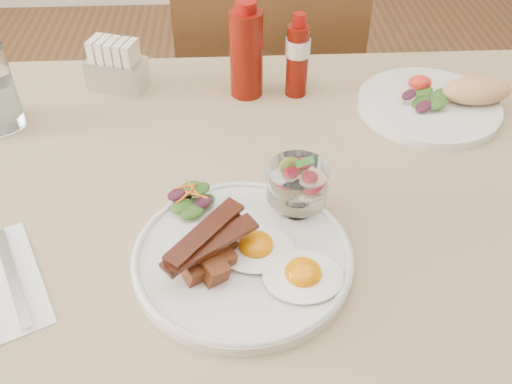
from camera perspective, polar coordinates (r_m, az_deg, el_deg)
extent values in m
cylinder|color=brown|center=(1.44, -22.37, -3.71)|extent=(0.06, 0.06, 0.71)
cube|color=brown|center=(0.83, 4.19, -2.12)|extent=(1.30, 0.85, 0.04)
cube|color=tan|center=(0.82, 4.26, -1.05)|extent=(1.33, 0.88, 0.00)
cylinder|color=brown|center=(1.59, -5.33, -1.54)|extent=(0.04, 0.04, 0.45)
cylinder|color=brown|center=(1.61, 7.55, -1.09)|extent=(0.04, 0.04, 0.45)
cylinder|color=brown|center=(1.87, -5.12, 5.94)|extent=(0.04, 0.04, 0.45)
cylinder|color=brown|center=(1.89, 5.91, 6.25)|extent=(0.04, 0.04, 0.45)
cube|color=brown|center=(1.59, 0.83, 9.49)|extent=(0.42, 0.42, 0.03)
cube|color=brown|center=(1.30, 1.50, 13.70)|extent=(0.42, 0.03, 0.46)
cylinder|color=silver|center=(0.73, -1.34, -6.60)|extent=(0.28, 0.28, 0.02)
ellipsoid|color=white|center=(0.69, 4.72, -8.35)|extent=(0.11, 0.10, 0.01)
ellipsoid|color=orange|center=(0.69, 4.75, -8.02)|extent=(0.05, 0.05, 0.03)
ellipsoid|color=white|center=(0.72, 0.00, -5.63)|extent=(0.11, 0.10, 0.01)
ellipsoid|color=orange|center=(0.72, 0.00, -5.30)|extent=(0.05, 0.05, 0.03)
cube|color=brown|center=(0.71, -5.60, -6.27)|extent=(0.03, 0.03, 0.02)
cube|color=brown|center=(0.70, -3.50, -6.66)|extent=(0.03, 0.03, 0.03)
cube|color=brown|center=(0.69, -6.14, -8.01)|extent=(0.03, 0.03, 0.02)
cube|color=brown|center=(0.72, -3.32, -5.28)|extent=(0.03, 0.03, 0.02)
cube|color=brown|center=(0.69, -4.16, -7.87)|extent=(0.03, 0.03, 0.03)
cube|color=brown|center=(0.71, -6.99, -6.37)|extent=(0.03, 0.03, 0.02)
cube|color=brown|center=(0.69, -4.28, -5.18)|extent=(0.03, 0.03, 0.02)
cube|color=brown|center=(0.69, -5.29, -5.97)|extent=(0.03, 0.03, 0.02)
cube|color=#46180B|center=(0.69, -5.14, -5.12)|extent=(0.11, 0.10, 0.01)
cube|color=#46180B|center=(0.68, -4.41, -5.11)|extent=(0.11, 0.09, 0.01)
cube|color=#46180B|center=(0.68, -5.15, -4.00)|extent=(0.10, 0.11, 0.01)
ellipsoid|color=#1B4713|center=(0.78, -6.52, -1.49)|extent=(0.04, 0.03, 0.01)
ellipsoid|color=#1B4713|center=(0.78, -5.25, -0.97)|extent=(0.04, 0.03, 0.01)
ellipsoid|color=#34101D|center=(0.79, -7.41, -0.63)|extent=(0.03, 0.02, 0.01)
ellipsoid|color=#1B4713|center=(0.77, -6.41, -1.95)|extent=(0.04, 0.03, 0.01)
ellipsoid|color=#1B4713|center=(0.77, -7.39, -1.42)|extent=(0.03, 0.03, 0.01)
ellipsoid|color=#34101D|center=(0.77, -5.33, -1.04)|extent=(0.03, 0.02, 0.01)
ellipsoid|color=#1B4713|center=(0.78, -6.61, 0.37)|extent=(0.04, 0.03, 0.01)
ellipsoid|color=#1B4713|center=(0.78, -5.64, 0.29)|extent=(0.03, 0.02, 0.01)
ellipsoid|color=#34101D|center=(0.77, -7.98, -0.26)|extent=(0.03, 0.02, 0.01)
cylinder|color=orange|center=(0.77, -6.23, 0.20)|extent=(0.02, 0.03, 0.01)
cylinder|color=orange|center=(0.77, -7.07, 0.53)|extent=(0.03, 0.01, 0.01)
cylinder|color=orange|center=(0.76, -5.96, -0.27)|extent=(0.03, 0.02, 0.01)
cylinder|color=orange|center=(0.76, -7.08, -0.37)|extent=(0.02, 0.03, 0.01)
cylinder|color=white|center=(0.78, 4.07, -1.44)|extent=(0.05, 0.05, 0.01)
cylinder|color=white|center=(0.77, 4.10, -0.82)|extent=(0.02, 0.02, 0.02)
cylinder|color=white|center=(0.75, 4.21, 0.90)|extent=(0.08, 0.08, 0.05)
cylinder|color=beige|center=(0.76, 3.31, 0.74)|extent=(0.02, 0.02, 0.01)
cylinder|color=beige|center=(0.75, 5.21, 0.27)|extent=(0.02, 0.02, 0.01)
cylinder|color=beige|center=(0.76, 4.32, 1.52)|extent=(0.02, 0.02, 0.01)
cylinder|color=#81AD35|center=(0.75, 3.52, 2.24)|extent=(0.03, 0.03, 0.01)
cone|color=red|center=(0.73, 5.18, 1.42)|extent=(0.02, 0.02, 0.02)
cone|color=red|center=(0.73, 3.27, 1.97)|extent=(0.02, 0.02, 0.02)
cone|color=red|center=(0.75, 4.57, 2.99)|extent=(0.02, 0.02, 0.02)
ellipsoid|color=#358D32|center=(0.73, 4.64, 2.93)|extent=(0.02, 0.01, 0.00)
ellipsoid|color=#358D32|center=(0.73, 5.23, 3.12)|extent=(0.02, 0.01, 0.00)
cylinder|color=silver|center=(1.05, 16.86, 8.25)|extent=(0.25, 0.25, 0.02)
ellipsoid|color=#1B4713|center=(1.03, 16.20, 8.60)|extent=(0.05, 0.04, 0.01)
ellipsoid|color=#1B4713|center=(1.05, 16.45, 9.57)|extent=(0.04, 0.04, 0.01)
ellipsoid|color=#34101D|center=(1.01, 16.45, 8.24)|extent=(0.04, 0.03, 0.01)
ellipsoid|color=#1B4713|center=(1.02, 17.74, 8.49)|extent=(0.04, 0.04, 0.01)
ellipsoid|color=#1B4713|center=(1.04, 17.93, 9.31)|extent=(0.04, 0.03, 0.01)
ellipsoid|color=#34101D|center=(1.02, 15.05, 9.38)|extent=(0.03, 0.03, 0.01)
ellipsoid|color=red|center=(1.07, 16.03, 10.27)|extent=(0.04, 0.03, 0.02)
ellipsoid|color=tan|center=(1.06, 21.24, 9.55)|extent=(0.13, 0.10, 0.05)
cylinder|color=#600D05|center=(1.02, -0.97, 13.59)|extent=(0.07, 0.07, 0.15)
cylinder|color=maroon|center=(0.98, -1.03, 18.07)|extent=(0.04, 0.04, 0.02)
cylinder|color=#600D05|center=(1.02, 4.14, 12.92)|extent=(0.05, 0.05, 0.13)
cylinder|color=beige|center=(1.01, 4.21, 14.26)|extent=(0.06, 0.06, 0.03)
cylinder|color=maroon|center=(0.99, 4.35, 16.75)|extent=(0.03, 0.03, 0.02)
cube|color=silver|center=(1.09, -13.69, 11.42)|extent=(0.11, 0.09, 0.06)
cube|color=beige|center=(1.09, -15.60, 13.13)|extent=(0.03, 0.05, 0.06)
cube|color=beige|center=(1.08, -14.80, 13.06)|extent=(0.03, 0.05, 0.06)
cube|color=beige|center=(1.07, -13.98, 12.99)|extent=(0.03, 0.05, 0.06)
cube|color=beige|center=(1.06, -13.15, 12.92)|extent=(0.03, 0.05, 0.06)
cube|color=beige|center=(1.06, -12.30, 12.84)|extent=(0.03, 0.05, 0.06)
cube|color=silver|center=(0.77, -23.21, -7.69)|extent=(0.09, 0.17, 0.00)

